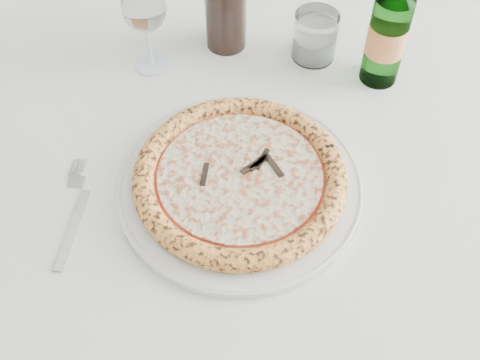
{
  "coord_description": "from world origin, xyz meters",
  "views": [
    {
      "loc": [
        -0.24,
        -0.55,
        1.47
      ],
      "look_at": [
        -0.19,
        -0.01,
        0.78
      ],
      "focal_mm": 45.0,
      "sensor_mm": 36.0,
      "label": 1
    }
  ],
  "objects": [
    {
      "name": "plate",
      "position": [
        -0.19,
        -0.01,
        0.76
      ],
      "size": [
        0.36,
        0.36,
        0.02
      ],
      "color": "silver",
      "rests_on": "dining_table"
    },
    {
      "name": "dining_table",
      "position": [
        -0.19,
        0.09,
        0.68
      ],
      "size": [
        1.66,
        1.09,
        0.76
      ],
      "color": "brown",
      "rests_on": "floor"
    },
    {
      "name": "pizza",
      "position": [
        -0.19,
        -0.01,
        0.78
      ],
      "size": [
        0.31,
        0.31,
        0.03
      ],
      "color": "tan",
      "rests_on": "plate"
    },
    {
      "name": "beer_bottle",
      "position": [
        0.07,
        0.2,
        0.86
      ],
      "size": [
        0.06,
        0.06,
        0.25
      ],
      "color": "#498F42",
      "rests_on": "dining_table"
    },
    {
      "name": "fork",
      "position": [
        -0.43,
        -0.04,
        0.76
      ],
      "size": [
        0.04,
        0.19,
        0.0
      ],
      "color": "#AFAFAF",
      "rests_on": "dining_table"
    },
    {
      "name": "wine_glass",
      "position": [
        -0.31,
        0.27,
        0.87
      ],
      "size": [
        0.07,
        0.07,
        0.16
      ],
      "color": "silver",
      "rests_on": "dining_table"
    },
    {
      "name": "tumbler",
      "position": [
        -0.03,
        0.27,
        0.79
      ],
      "size": [
        0.08,
        0.08,
        0.09
      ],
      "color": "silver",
      "rests_on": "dining_table"
    },
    {
      "name": "floor",
      "position": [
        0.0,
        0.0,
        -0.01
      ],
      "size": [
        5.0,
        6.0,
        0.02
      ],
      "primitive_type": "cube",
      "color": "#585664",
      "rests_on": "ground"
    }
  ]
}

